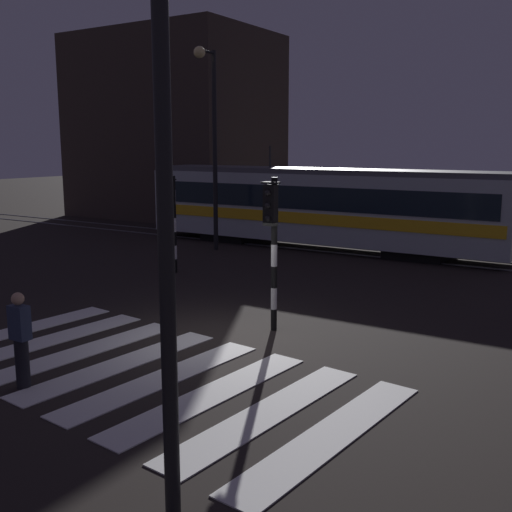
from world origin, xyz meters
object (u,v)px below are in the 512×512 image
traffic_light_corner_far_left (172,210)px  street_lamp_near_kerb (146,112)px  traffic_light_median_centre (272,231)px  pedestrian_waiting_at_kerb (21,340)px  tram (318,206)px  street_lamp_trackside_left (211,127)px

traffic_light_corner_far_left → street_lamp_near_kerb: street_lamp_near_kerb is taller
traffic_light_median_centre → pedestrian_waiting_at_kerb: size_ratio=2.04×
street_lamp_near_kerb → pedestrian_waiting_at_kerb: street_lamp_near_kerb is taller
tram → traffic_light_corner_far_left: bearing=-104.2°
street_lamp_trackside_left → pedestrian_waiting_at_kerb: size_ratio=4.56×
tram → street_lamp_trackside_left: bearing=-139.5°
street_lamp_near_kerb → pedestrian_waiting_at_kerb: bearing=159.7°
street_lamp_trackside_left → traffic_light_corner_far_left: bearing=-70.4°
traffic_light_median_centre → tram: (-4.25, 10.80, -0.55)m
street_lamp_near_kerb → traffic_light_median_centre: bearing=110.8°
tram → pedestrian_waiting_at_kerb: tram is taller
tram → pedestrian_waiting_at_kerb: 16.12m
traffic_light_median_centre → traffic_light_corner_far_left: size_ratio=1.09×
traffic_light_median_centre → pedestrian_waiting_at_kerb: (-1.98, -5.14, -1.42)m
traffic_light_median_centre → tram: 11.62m
tram → pedestrian_waiting_at_kerb: size_ratio=9.05×
street_lamp_near_kerb → pedestrian_waiting_at_kerb: (-4.59, 1.70, -3.62)m
traffic_light_corner_far_left → pedestrian_waiting_at_kerb: 9.84m
street_lamp_near_kerb → tram: street_lamp_near_kerb is taller
street_lamp_near_kerb → pedestrian_waiting_at_kerb: 6.08m
traffic_light_corner_far_left → tram: (1.78, 7.05, -0.36)m
street_lamp_near_kerb → street_lamp_trackside_left: bearing=124.4°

